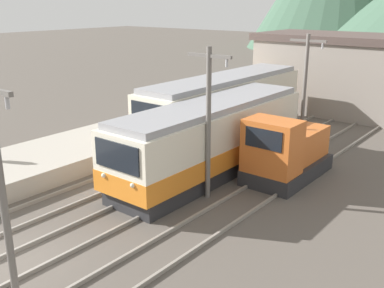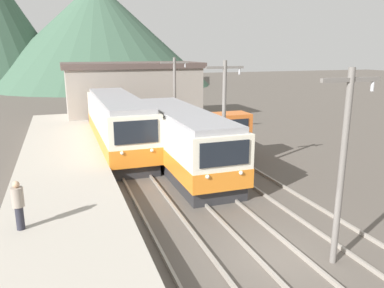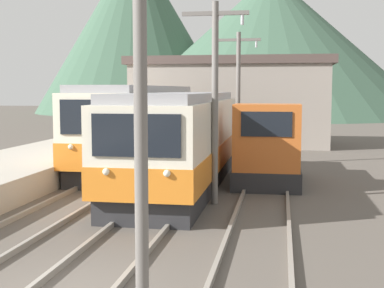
% 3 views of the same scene
% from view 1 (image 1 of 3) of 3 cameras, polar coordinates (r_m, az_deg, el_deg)
% --- Properties ---
extents(ground_plane, '(200.00, 200.00, 0.00)m').
position_cam_1_polar(ground_plane, '(15.24, -21.97, -14.02)').
color(ground_plane, '#564F47').
extents(track_center, '(1.54, 60.00, 0.14)m').
position_cam_1_polar(track_center, '(15.05, -21.61, -14.09)').
color(track_center, gray).
rests_on(track_center, ground).
extents(commuter_train_left, '(2.84, 12.79, 3.65)m').
position_cam_1_polar(commuter_train_left, '(26.21, 4.21, 4.41)').
color(commuter_train_left, '#28282B').
rests_on(commuter_train_left, ground).
extents(commuter_train_center, '(2.84, 11.76, 3.38)m').
position_cam_1_polar(commuter_train_center, '(20.66, 2.58, 0.48)').
color(commuter_train_center, '#28282B').
rests_on(commuter_train_center, ground).
extents(shunting_locomotive, '(2.40, 4.73, 3.00)m').
position_cam_1_polar(shunting_locomotive, '(20.52, 11.83, -1.12)').
color(shunting_locomotive, '#28282B').
rests_on(shunting_locomotive, ground).
extents(catenary_mast_near, '(2.00, 0.20, 6.09)m').
position_cam_1_polar(catenary_mast_near, '(12.06, -23.07, -4.81)').
color(catenary_mast_near, slate).
rests_on(catenary_mast_near, ground).
extents(catenary_mast_mid, '(2.00, 0.20, 6.09)m').
position_cam_1_polar(catenary_mast_mid, '(17.50, 2.12, 3.35)').
color(catenary_mast_mid, slate).
rests_on(catenary_mast_mid, ground).
extents(catenary_mast_far, '(2.00, 0.20, 6.09)m').
position_cam_1_polar(catenary_mast_far, '(24.79, 14.13, 7.08)').
color(catenary_mast_far, slate).
rests_on(catenary_mast_far, ground).
extents(station_building, '(12.60, 6.30, 5.50)m').
position_cam_1_polar(station_building, '(34.19, 19.08, 8.44)').
color(station_building, gray).
rests_on(station_building, ground).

